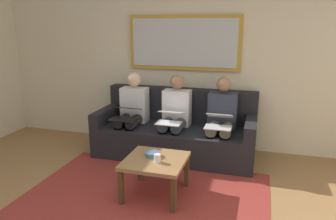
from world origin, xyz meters
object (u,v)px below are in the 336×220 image
(laptop_silver, at_px, (219,121))
(laptop_white, at_px, (170,117))
(couch, at_px, (176,132))
(cup, at_px, (157,158))
(bowl, at_px, (152,154))
(laptop_black, at_px, (126,113))
(framed_mirror, at_px, (184,43))
(person_right, at_px, (132,110))
(coffee_table, at_px, (155,164))
(person_left, at_px, (221,117))
(person_middle, at_px, (175,114))

(laptop_silver, xyz_separation_m, laptop_white, (0.64, 0.01, 0.00))
(couch, bearing_deg, cup, 96.28)
(bowl, bearing_deg, laptop_black, -51.24)
(framed_mirror, xyz_separation_m, person_right, (0.64, 0.46, -0.94))
(laptop_silver, xyz_separation_m, laptop_black, (1.28, 0.01, 0.01))
(couch, bearing_deg, person_right, 6.13)
(coffee_table, xyz_separation_m, bowl, (0.05, -0.06, 0.08))
(framed_mirror, relative_size, bowl, 10.35)
(person_right, bearing_deg, framed_mirror, -144.48)
(couch, xyz_separation_m, person_left, (-0.64, 0.07, 0.30))
(person_left, bearing_deg, person_right, 0.00)
(bowl, xyz_separation_m, person_middle, (0.04, -1.09, 0.16))
(cup, relative_size, laptop_white, 0.26)
(laptop_silver, height_order, person_middle, person_middle)
(cup, bearing_deg, bowl, -53.40)
(bowl, relative_size, laptop_black, 0.42)
(couch, xyz_separation_m, person_middle, (0.00, 0.07, 0.30))
(cup, height_order, person_right, person_right)
(person_middle, bearing_deg, laptop_white, 90.00)
(person_right, bearing_deg, laptop_black, 90.00)
(couch, relative_size, laptop_black, 5.87)
(couch, relative_size, person_middle, 1.93)
(framed_mirror, distance_m, laptop_black, 1.32)
(laptop_white, xyz_separation_m, person_right, (0.64, -0.24, -0.02))
(framed_mirror, height_order, person_left, framed_mirror)
(cup, bearing_deg, person_right, -57.38)
(coffee_table, relative_size, laptop_black, 1.70)
(cup, xyz_separation_m, laptop_black, (0.78, -0.98, 0.17))
(laptop_white, bearing_deg, couch, -90.00)
(coffee_table, relative_size, person_middle, 0.56)
(bowl, bearing_deg, cup, 126.60)
(person_right, bearing_deg, couch, -173.87)
(person_left, bearing_deg, bowl, 61.13)
(framed_mirror, distance_m, person_middle, 1.05)
(framed_mirror, height_order, person_right, framed_mirror)
(couch, bearing_deg, person_left, 173.87)
(coffee_table, bearing_deg, laptop_black, -51.15)
(framed_mirror, relative_size, person_right, 1.44)
(person_left, relative_size, person_right, 1.00)
(person_middle, relative_size, laptop_white, 3.24)
(coffee_table, height_order, bowl, bowl)
(couch, bearing_deg, laptop_black, 25.57)
(framed_mirror, xyz_separation_m, laptop_black, (0.64, 0.69, -0.92))
(bowl, distance_m, laptop_white, 0.86)
(person_middle, bearing_deg, cup, 96.63)
(person_right, xyz_separation_m, laptop_black, (0.00, 0.24, 0.02))
(coffee_table, distance_m, laptop_white, 0.95)
(framed_mirror, height_order, bowl, framed_mirror)
(framed_mirror, bearing_deg, bowl, 91.53)
(framed_mirror, distance_m, coffee_table, 2.00)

